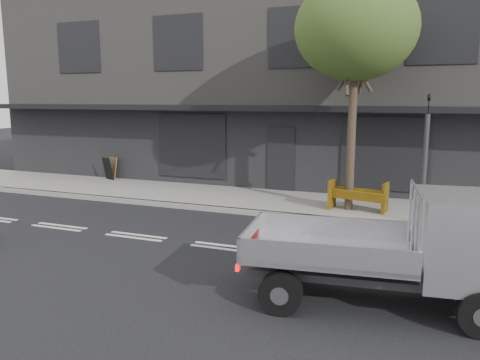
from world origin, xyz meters
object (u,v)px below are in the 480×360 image
traffic_light_pole (424,166)px  sandwich_board (108,169)px  construction_barrier (357,197)px  flatbed_ute (444,242)px  street_tree (356,29)px

traffic_light_pole → sandwich_board: 12.09m
traffic_light_pole → construction_barrier: bearing=162.5°
sandwich_board → flatbed_ute: bearing=-8.6°
street_tree → construction_barrier: bearing=-48.5°
street_tree → sandwich_board: size_ratio=7.59×
street_tree → sandwich_board: 10.96m
street_tree → sandwich_board: (-9.77, 1.66, -4.68)m
sandwich_board → traffic_light_pole: bearing=11.4°
street_tree → traffic_light_pole: 4.23m
traffic_light_pole → street_tree: bearing=157.0°
construction_barrier → sandwich_board: construction_barrier is taller
sandwich_board → construction_barrier: bearing=12.4°
flatbed_ute → construction_barrier: flatbed_ute is taller
street_tree → traffic_light_pole: size_ratio=1.93×
flatbed_ute → construction_barrier: (-2.04, 5.60, -0.54)m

